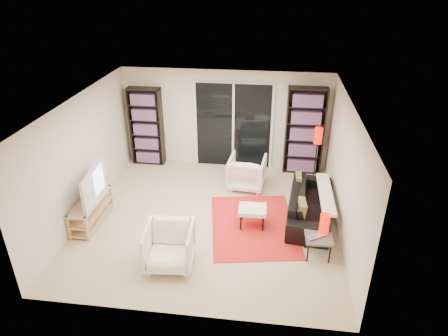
{
  "coord_description": "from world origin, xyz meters",
  "views": [
    {
      "loc": [
        1.14,
        -6.59,
        4.55
      ],
      "look_at": [
        0.25,
        0.3,
        1.0
      ],
      "focal_mm": 32.0,
      "sensor_mm": 36.0,
      "label": 1
    }
  ],
  "objects": [
    {
      "name": "floor",
      "position": [
        0.0,
        0.0,
        0.0
      ],
      "size": [
        5.0,
        5.0,
        0.0
      ],
      "primitive_type": "plane",
      "color": "beige",
      "rests_on": "ground"
    },
    {
      "name": "wall_back",
      "position": [
        0.0,
        2.5,
        1.2
      ],
      "size": [
        5.0,
        0.02,
        2.4
      ],
      "primitive_type": "cube",
      "color": "beige",
      "rests_on": "ground"
    },
    {
      "name": "wall_front",
      "position": [
        0.0,
        -2.5,
        1.2
      ],
      "size": [
        5.0,
        0.02,
        2.4
      ],
      "primitive_type": "cube",
      "color": "beige",
      "rests_on": "ground"
    },
    {
      "name": "wall_left",
      "position": [
        -2.5,
        0.0,
        1.2
      ],
      "size": [
        0.02,
        5.0,
        2.4
      ],
      "primitive_type": "cube",
      "color": "beige",
      "rests_on": "ground"
    },
    {
      "name": "wall_right",
      "position": [
        2.5,
        0.0,
        1.2
      ],
      "size": [
        0.02,
        5.0,
        2.4
      ],
      "primitive_type": "cube",
      "color": "beige",
      "rests_on": "ground"
    },
    {
      "name": "ceiling",
      "position": [
        0.0,
        0.0,
        2.4
      ],
      "size": [
        5.0,
        5.0,
        0.02
      ],
      "primitive_type": "cube",
      "color": "white",
      "rests_on": "wall_back"
    },
    {
      "name": "sliding_door",
      "position": [
        0.2,
        2.46,
        1.05
      ],
      "size": [
        1.92,
        0.08,
        2.16
      ],
      "color": "white",
      "rests_on": "ground"
    },
    {
      "name": "bookshelf_left",
      "position": [
        -1.95,
        2.33,
        0.98
      ],
      "size": [
        0.8,
        0.3,
        1.95
      ],
      "color": "black",
      "rests_on": "ground"
    },
    {
      "name": "bookshelf_right",
      "position": [
        1.9,
        2.33,
        1.05
      ],
      "size": [
        0.9,
        0.3,
        2.1
      ],
      "color": "black",
      "rests_on": "ground"
    },
    {
      "name": "tv_stand",
      "position": [
        -2.28,
        -0.41,
        0.26
      ],
      "size": [
        0.4,
        1.26,
        0.5
      ],
      "color": "#E4BE8A",
      "rests_on": "floor"
    },
    {
      "name": "tv",
      "position": [
        -2.26,
        -0.41,
        0.83
      ],
      "size": [
        0.23,
        1.14,
        0.65
      ],
      "primitive_type": "imported",
      "rotation": [
        0.0,
        0.0,
        1.64
      ],
      "color": "black",
      "rests_on": "tv_stand"
    },
    {
      "name": "rug",
      "position": [
        0.89,
        -0.13,
        0.01
      ],
      "size": [
        1.95,
        2.41,
        0.01
      ],
      "primitive_type": "cube",
      "rotation": [
        0.0,
        0.0,
        0.17
      ],
      "color": "red",
      "rests_on": "floor"
    },
    {
      "name": "sofa",
      "position": [
        1.98,
        0.32,
        0.3
      ],
      "size": [
        1.02,
        2.13,
        0.6
      ],
      "primitive_type": "imported",
      "rotation": [
        0.0,
        0.0,
        1.46
      ],
      "color": "black",
      "rests_on": "floor"
    },
    {
      "name": "armchair_back",
      "position": [
        0.63,
        1.39,
        0.37
      ],
      "size": [
        0.86,
        0.88,
        0.74
      ],
      "primitive_type": "imported",
      "rotation": [
        0.0,
        0.0,
        3.05
      ],
      "color": "white",
      "rests_on": "floor"
    },
    {
      "name": "armchair_front",
      "position": [
        -0.44,
        -1.44,
        0.37
      ],
      "size": [
        0.84,
        0.86,
        0.73
      ],
      "primitive_type": "imported",
      "rotation": [
        0.0,
        0.0,
        0.07
      ],
      "color": "white",
      "rests_on": "floor"
    },
    {
      "name": "ottoman",
      "position": [
        0.86,
        -0.13,
        0.34
      ],
      "size": [
        0.54,
        0.45,
        0.4
      ],
      "color": "white",
      "rests_on": "floor"
    },
    {
      "name": "side_table",
      "position": [
        2.04,
        -0.89,
        0.35
      ],
      "size": [
        0.47,
        0.47,
        0.4
      ],
      "color": "#4F4F55",
      "rests_on": "floor"
    },
    {
      "name": "laptop",
      "position": [
        2.01,
        -0.94,
        0.41
      ],
      "size": [
        0.41,
        0.38,
        0.03
      ],
      "primitive_type": "imported",
      "rotation": [
        0.0,
        0.0,
        0.59
      ],
      "color": "silver",
      "rests_on": "side_table"
    },
    {
      "name": "table_lamp",
      "position": [
        2.13,
        -0.76,
        0.59
      ],
      "size": [
        0.17,
        0.17,
        0.37
      ],
      "primitive_type": "cylinder",
      "color": "red",
      "rests_on": "side_table"
    },
    {
      "name": "floor_lamp",
      "position": [
        2.16,
        1.81,
        1.02
      ],
      "size": [
        0.2,
        0.2,
        1.35
      ],
      "color": "black",
      "rests_on": "floor"
    }
  ]
}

